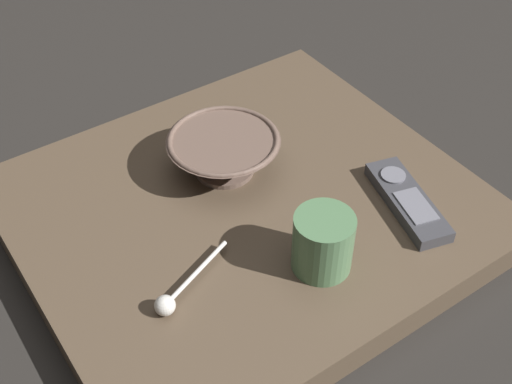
% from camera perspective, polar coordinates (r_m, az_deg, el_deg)
% --- Properties ---
extents(ground_plane, '(6.00, 6.00, 0.00)m').
position_cam_1_polar(ground_plane, '(0.99, -0.85, -2.68)').
color(ground_plane, black).
extents(table, '(0.63, 0.56, 0.05)m').
position_cam_1_polar(table, '(0.98, -0.86, -1.71)').
color(table, '#4C3D2D').
rests_on(table, ground).
extents(cereal_bowl, '(0.17, 0.17, 0.06)m').
position_cam_1_polar(cereal_bowl, '(0.99, -2.76, 3.42)').
color(cereal_bowl, brown).
rests_on(cereal_bowl, table).
extents(coffee_mug, '(0.08, 0.08, 0.08)m').
position_cam_1_polar(coffee_mug, '(0.85, 5.73, -4.32)').
color(coffee_mug, '#4C724C').
rests_on(coffee_mug, table).
extents(teaspoon, '(0.13, 0.06, 0.03)m').
position_cam_1_polar(teaspoon, '(0.83, -7.24, -9.03)').
color(teaspoon, silver).
rests_on(teaspoon, table).
extents(tv_remote_near, '(0.09, 0.18, 0.02)m').
position_cam_1_polar(tv_remote_near, '(0.97, 12.80, -0.74)').
color(tv_remote_near, '#38383D').
rests_on(tv_remote_near, table).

